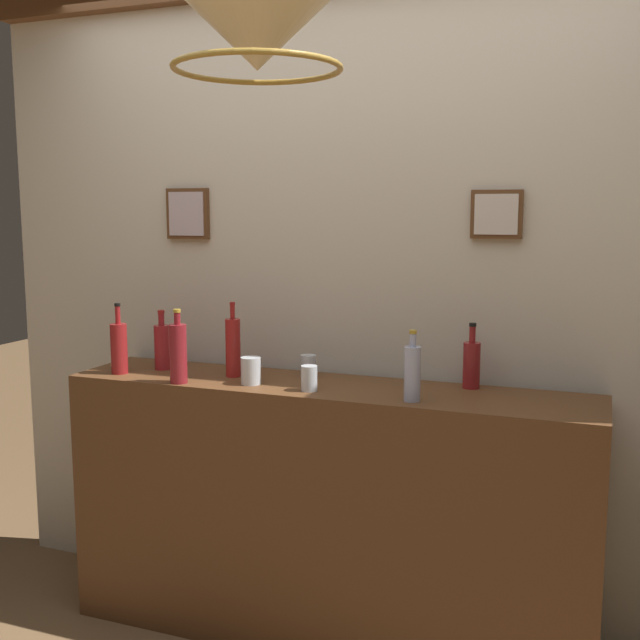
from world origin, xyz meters
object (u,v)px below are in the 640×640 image
liquor_bottle_rum (412,372)px  liquor_bottle_amaro (178,353)px  pendant_lamp (257,32)px  liquor_bottle_port (119,347)px  glass_tumbler_rocks (308,366)px  liquor_bottle_tequila (162,346)px  liquor_bottle_mezcal (472,364)px  glass_tumbler_shot (309,378)px  glass_tumbler_highball (251,371)px  liquor_bottle_brandy (233,347)px

liquor_bottle_rum → liquor_bottle_amaro: 0.88m
liquor_bottle_rum → liquor_bottle_amaro: liquor_bottle_amaro is taller
liquor_bottle_rum → pendant_lamp: size_ratio=0.38×
liquor_bottle_port → glass_tumbler_rocks: bearing=15.5°
liquor_bottle_tequila → liquor_bottle_amaro: 0.27m
liquor_bottle_mezcal → glass_tumbler_shot: liquor_bottle_mezcal is taller
liquor_bottle_rum → glass_tumbler_highball: liquor_bottle_rum is taller
liquor_bottle_amaro → glass_tumbler_shot: (0.50, 0.06, -0.07)m
liquor_bottle_brandy → glass_tumbler_shot: bearing=-17.7°
glass_tumbler_highball → liquor_bottle_brandy: bearing=142.2°
glass_tumbler_rocks → glass_tumbler_shot: 0.22m
liquor_bottle_tequila → liquor_bottle_port: 0.17m
liquor_bottle_mezcal → glass_tumbler_rocks: (-0.62, -0.04, -0.05)m
glass_tumbler_rocks → liquor_bottle_port: bearing=-164.5°
glass_tumbler_highball → pendant_lamp: pendant_lamp is taller
liquor_bottle_amaro → pendant_lamp: (0.60, -0.56, 0.98)m
liquor_bottle_brandy → glass_tumbler_highball: 0.17m
liquor_bottle_amaro → liquor_bottle_port: bearing=168.4°
glass_tumbler_highball → glass_tumbler_shot: glass_tumbler_highball is taller
liquor_bottle_rum → liquor_bottle_brandy: liquor_bottle_brandy is taller
liquor_bottle_brandy → glass_tumbler_rocks: liquor_bottle_brandy is taller
glass_tumbler_shot → glass_tumbler_highball: bearing=174.9°
liquor_bottle_tequila → pendant_lamp: pendant_lamp is taller
liquor_bottle_amaro → glass_tumbler_shot: bearing=6.4°
liquor_bottle_amaro → glass_tumbler_rocks: (0.42, 0.26, -0.07)m
liquor_bottle_mezcal → liquor_bottle_brandy: liquor_bottle_brandy is taller
liquor_bottle_rum → liquor_bottle_amaro: (-0.88, -0.04, 0.02)m
glass_tumbler_rocks → liquor_bottle_rum: bearing=-25.4°
liquor_bottle_mezcal → liquor_bottle_brandy: 0.91m
glass_tumbler_rocks → glass_tumbler_highball: 0.24m
liquor_bottle_mezcal → glass_tumbler_rocks: 0.62m
liquor_bottle_mezcal → pendant_lamp: pendant_lamp is taller
liquor_bottle_brandy → glass_tumbler_rocks: 0.30m
liquor_bottle_brandy → liquor_bottle_port: size_ratio=1.04×
glass_tumbler_shot → liquor_bottle_rum: bearing=-2.1°
liquor_bottle_brandy → glass_tumbler_rocks: bearing=18.3°
liquor_bottle_tequila → glass_tumbler_shot: 0.71m
liquor_bottle_brandy → pendant_lamp: 1.31m
liquor_bottle_tequila → glass_tumbler_highball: 0.47m
liquor_bottle_amaro → liquor_bottle_brandy: liquor_bottle_brandy is taller
liquor_bottle_tequila → liquor_bottle_amaro: liquor_bottle_amaro is taller
liquor_bottle_tequila → liquor_bottle_mezcal: bearing=5.2°
liquor_bottle_port → liquor_bottle_tequila: bearing=48.4°
liquor_bottle_tequila → glass_tumbler_highball: bearing=-14.2°
liquor_bottle_tequila → glass_tumbler_highball: size_ratio=2.39×
liquor_bottle_rum → liquor_bottle_mezcal: (0.16, 0.26, -0.01)m
liquor_bottle_amaro → liquor_bottle_brandy: (0.14, 0.17, 0.00)m
liquor_bottle_tequila → glass_tumbler_rocks: (0.61, 0.07, -0.05)m
liquor_bottle_mezcal → liquor_bottle_brandy: bearing=-171.6°
liquor_bottle_mezcal → glass_tumbler_shot: size_ratio=2.62×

